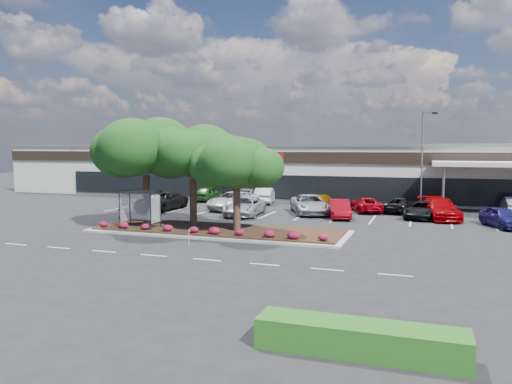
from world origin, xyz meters
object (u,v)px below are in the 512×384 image
(survey_stake, at_px, (189,235))
(car_1, at_px, (161,201))
(light_pole, at_px, (423,169))
(car_0, at_px, (152,204))

(survey_stake, distance_m, car_1, 17.62)
(light_pole, bearing_deg, survey_stake, -123.96)
(car_0, distance_m, car_1, 0.88)
(light_pole, distance_m, survey_stake, 23.51)
(car_0, bearing_deg, light_pole, -0.55)
(survey_stake, relative_size, car_0, 0.25)
(survey_stake, bearing_deg, car_1, 125.28)
(light_pole, bearing_deg, car_0, -166.66)
(light_pole, relative_size, car_1, 1.47)
(light_pole, xyz_separation_m, car_0, (-23.68, -5.61, -3.30))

